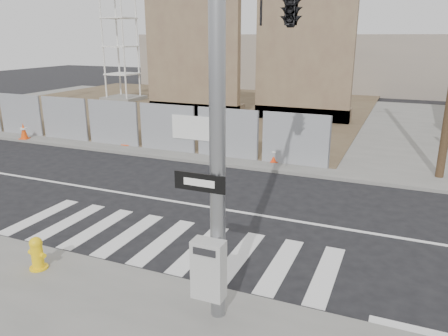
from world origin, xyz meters
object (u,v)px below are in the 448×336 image
at_px(traffic_cone_c, 127,137).
at_px(traffic_cone_d, 274,154).
at_px(signal_pole, 271,41).
at_px(traffic_cone_b, 24,131).
at_px(fire_hydrant, 37,253).

xyz_separation_m(traffic_cone_c, traffic_cone_d, (6.98, -0.08, -0.07)).
bearing_deg(traffic_cone_c, traffic_cone_d, -0.62).
height_order(traffic_cone_c, traffic_cone_d, traffic_cone_c).
distance_m(signal_pole, traffic_cone_b, 16.08).
bearing_deg(traffic_cone_d, fire_hydrant, -102.80).
height_order(signal_pole, traffic_cone_c, signal_pole).
bearing_deg(traffic_cone_b, traffic_cone_d, 3.99).
distance_m(signal_pole, traffic_cone_d, 8.56).
relative_size(fire_hydrant, traffic_cone_d, 1.15).
bearing_deg(traffic_cone_b, traffic_cone_c, 9.98).
bearing_deg(signal_pole, traffic_cone_b, 156.16).
relative_size(traffic_cone_b, traffic_cone_d, 1.22).
height_order(fire_hydrant, traffic_cone_b, traffic_cone_b).
bearing_deg(signal_pole, traffic_cone_d, 105.07).
height_order(traffic_cone_b, traffic_cone_d, traffic_cone_b).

